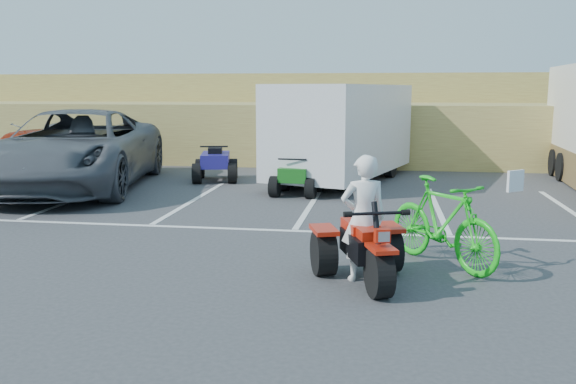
# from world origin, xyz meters

# --- Properties ---
(ground) EXTENTS (100.00, 100.00, 0.00)m
(ground) POSITION_xyz_m (0.00, 0.00, 0.00)
(ground) COLOR #38383B
(ground) RESTS_ON ground
(parking_stripes) EXTENTS (28.00, 5.16, 0.01)m
(parking_stripes) POSITION_xyz_m (0.87, 4.07, 0.00)
(parking_stripes) COLOR white
(parking_stripes) RESTS_ON ground
(grass_embankment) EXTENTS (40.00, 8.50, 3.10)m
(grass_embankment) POSITION_xyz_m (0.00, 15.48, 1.42)
(grass_embankment) COLOR olive
(grass_embankment) RESTS_ON ground
(red_trike_atv) EXTENTS (1.67, 1.92, 1.05)m
(red_trike_atv) POSITION_xyz_m (1.35, -0.37, 0.00)
(red_trike_atv) COLOR #AD1A09
(red_trike_atv) RESTS_ON ground
(rider) EXTENTS (0.70, 0.57, 1.67)m
(rider) POSITION_xyz_m (1.30, -0.23, 0.83)
(rider) COLOR white
(rider) RESTS_ON ground
(green_dirt_bike) EXTENTS (1.78, 2.01, 1.26)m
(green_dirt_bike) POSITION_xyz_m (2.39, 0.61, 0.63)
(green_dirt_bike) COLOR #14BF19
(green_dirt_bike) RESTS_ON ground
(grey_pickup) EXTENTS (4.57, 7.64, 1.99)m
(grey_pickup) POSITION_xyz_m (-6.13, 6.22, 0.99)
(grey_pickup) COLOR #4B4D53
(grey_pickup) RESTS_ON ground
(red_car) EXTENTS (1.89, 4.45, 1.50)m
(red_car) POSITION_xyz_m (-7.98, 7.22, 0.75)
(red_car) COLOR #932008
(red_car) RESTS_ON ground
(cargo_trailer) EXTENTS (3.77, 6.01, 2.61)m
(cargo_trailer) POSITION_xyz_m (0.44, 8.40, 1.41)
(cargo_trailer) COLOR silver
(cargo_trailer) RESTS_ON ground
(quad_atv_blue) EXTENTS (1.49, 1.79, 1.03)m
(quad_atv_blue) POSITION_xyz_m (-3.03, 8.08, 0.00)
(quad_atv_blue) COLOR navy
(quad_atv_blue) RESTS_ON ground
(quad_atv_green) EXTENTS (1.18, 1.51, 0.93)m
(quad_atv_green) POSITION_xyz_m (-0.49, 6.20, 0.00)
(quad_atv_green) COLOR #155E17
(quad_atv_green) RESTS_ON ground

